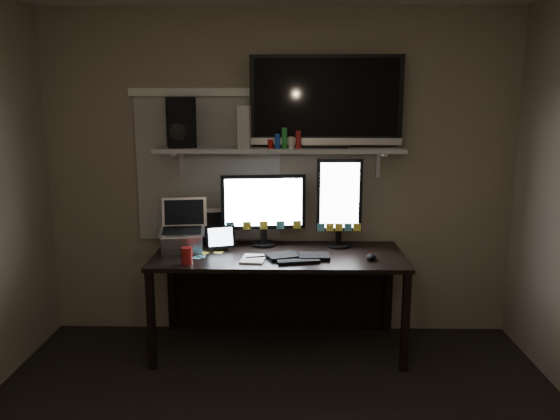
{
  "coord_description": "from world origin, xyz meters",
  "views": [
    {
      "loc": [
        0.08,
        -2.37,
        1.81
      ],
      "look_at": [
        0.01,
        1.25,
        1.09
      ],
      "focal_mm": 35.0,
      "sensor_mm": 36.0,
      "label": 1
    }
  ],
  "objects_px": {
    "mouse": "(371,257)",
    "tablet": "(221,238)",
    "desk": "(279,272)",
    "monitor_landscape": "(263,209)",
    "laptop": "(182,227)",
    "game_console": "(245,127)",
    "monitor_portrait": "(339,202)",
    "cup": "(187,256)",
    "speaker": "(181,122)",
    "tv": "(326,101)",
    "keyboard": "(298,256)"
  },
  "relations": [
    {
      "from": "tablet",
      "to": "cup",
      "type": "bearing_deg",
      "value": -136.25
    },
    {
      "from": "desk",
      "to": "monitor_landscape",
      "type": "height_order",
      "value": "monitor_landscape"
    },
    {
      "from": "mouse",
      "to": "speaker",
      "type": "xyz_separation_m",
      "value": [
        -1.36,
        0.34,
        0.91
      ]
    },
    {
      "from": "tv",
      "to": "game_console",
      "type": "xyz_separation_m",
      "value": [
        -0.59,
        -0.06,
        -0.18
      ]
    },
    {
      "from": "monitor_landscape",
      "to": "mouse",
      "type": "xyz_separation_m",
      "value": [
        0.77,
        -0.37,
        -0.26
      ]
    },
    {
      "from": "monitor_portrait",
      "to": "tablet",
      "type": "relative_size",
      "value": 3.18
    },
    {
      "from": "desk",
      "to": "laptop",
      "type": "height_order",
      "value": "laptop"
    },
    {
      "from": "monitor_landscape",
      "to": "game_console",
      "type": "distance_m",
      "value": 0.64
    },
    {
      "from": "monitor_portrait",
      "to": "cup",
      "type": "height_order",
      "value": "monitor_portrait"
    },
    {
      "from": "cup",
      "to": "tv",
      "type": "relative_size",
      "value": 0.1
    },
    {
      "from": "laptop",
      "to": "speaker",
      "type": "bearing_deg",
      "value": 85.61
    },
    {
      "from": "mouse",
      "to": "cup",
      "type": "xyz_separation_m",
      "value": [
        -1.26,
        -0.12,
        0.04
      ]
    },
    {
      "from": "cup",
      "to": "monitor_landscape",
      "type": "bearing_deg",
      "value": 44.92
    },
    {
      "from": "desk",
      "to": "game_console",
      "type": "bearing_deg",
      "value": 168.54
    },
    {
      "from": "keyboard",
      "to": "cup",
      "type": "xyz_separation_m",
      "value": [
        -0.76,
        -0.14,
        0.04
      ]
    },
    {
      "from": "mouse",
      "to": "tv",
      "type": "xyz_separation_m",
      "value": [
        -0.31,
        0.37,
        1.06
      ]
    },
    {
      "from": "desk",
      "to": "tablet",
      "type": "distance_m",
      "value": 0.51
    },
    {
      "from": "monitor_portrait",
      "to": "game_console",
      "type": "relative_size",
      "value": 2.26
    },
    {
      "from": "laptop",
      "to": "monitor_portrait",
      "type": "bearing_deg",
      "value": -0.42
    },
    {
      "from": "monitor_portrait",
      "to": "tablet",
      "type": "bearing_deg",
      "value": -173.89
    },
    {
      "from": "monitor_landscape",
      "to": "mouse",
      "type": "bearing_deg",
      "value": -32.61
    },
    {
      "from": "mouse",
      "to": "laptop",
      "type": "distance_m",
      "value": 1.38
    },
    {
      "from": "tablet",
      "to": "cup",
      "type": "relative_size",
      "value": 1.9
    },
    {
      "from": "cup",
      "to": "game_console",
      "type": "relative_size",
      "value": 0.37
    },
    {
      "from": "tablet",
      "to": "monitor_portrait",
      "type": "bearing_deg",
      "value": -8.83
    },
    {
      "from": "tv",
      "to": "speaker",
      "type": "xyz_separation_m",
      "value": [
        -1.06,
        -0.02,
        -0.15
      ]
    },
    {
      "from": "monitor_portrait",
      "to": "keyboard",
      "type": "relative_size",
      "value": 1.53
    },
    {
      "from": "laptop",
      "to": "tv",
      "type": "height_order",
      "value": "tv"
    },
    {
      "from": "tv",
      "to": "desk",
      "type": "bearing_deg",
      "value": -159.75
    },
    {
      "from": "desk",
      "to": "mouse",
      "type": "distance_m",
      "value": 0.72
    },
    {
      "from": "laptop",
      "to": "cup",
      "type": "height_order",
      "value": "laptop"
    },
    {
      "from": "desk",
      "to": "laptop",
      "type": "xyz_separation_m",
      "value": [
        -0.71,
        -0.06,
        0.36
      ]
    },
    {
      "from": "cup",
      "to": "tv",
      "type": "distance_m",
      "value": 1.48
    },
    {
      "from": "speaker",
      "to": "keyboard",
      "type": "bearing_deg",
      "value": -36.66
    },
    {
      "from": "desk",
      "to": "tv",
      "type": "height_order",
      "value": "tv"
    },
    {
      "from": "game_console",
      "to": "speaker",
      "type": "height_order",
      "value": "speaker"
    },
    {
      "from": "desk",
      "to": "tablet",
      "type": "height_order",
      "value": "tablet"
    },
    {
      "from": "laptop",
      "to": "speaker",
      "type": "distance_m",
      "value": 0.76
    },
    {
      "from": "monitor_portrait",
      "to": "laptop",
      "type": "distance_m",
      "value": 1.18
    },
    {
      "from": "tv",
      "to": "game_console",
      "type": "relative_size",
      "value": 3.67
    },
    {
      "from": "monitor_portrait",
      "to": "mouse",
      "type": "bearing_deg",
      "value": -62.29
    },
    {
      "from": "keyboard",
      "to": "tv",
      "type": "height_order",
      "value": "tv"
    },
    {
      "from": "monitor_landscape",
      "to": "mouse",
      "type": "height_order",
      "value": "monitor_landscape"
    },
    {
      "from": "mouse",
      "to": "tablet",
      "type": "relative_size",
      "value": 0.51
    },
    {
      "from": "laptop",
      "to": "game_console",
      "type": "height_order",
      "value": "game_console"
    },
    {
      "from": "tablet",
      "to": "laptop",
      "type": "distance_m",
      "value": 0.3
    },
    {
      "from": "desk",
      "to": "cup",
      "type": "relative_size",
      "value": 15.98
    },
    {
      "from": "monitor_landscape",
      "to": "tv",
      "type": "distance_m",
      "value": 0.92
    },
    {
      "from": "game_console",
      "to": "tv",
      "type": "bearing_deg",
      "value": 8.68
    },
    {
      "from": "cup",
      "to": "game_console",
      "type": "distance_m",
      "value": 1.01
    }
  ]
}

